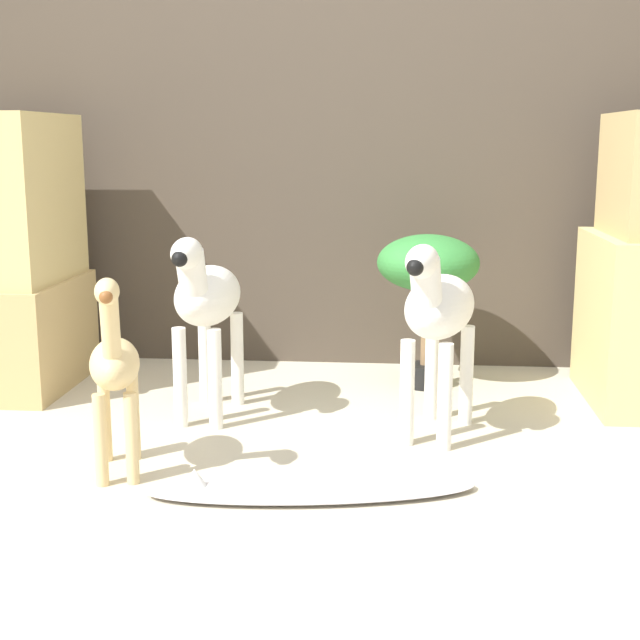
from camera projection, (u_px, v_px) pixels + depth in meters
ground_plane at (296, 485)px, 2.51m from camera, size 14.00×14.00×0.00m
wall_back at (334, 104)px, 3.71m from camera, size 6.40×0.08×2.20m
zebra_right at (438, 312)px, 2.84m from camera, size 0.32×0.53×0.65m
zebra_left at (206, 301)px, 3.05m from camera, size 0.24×0.53×0.65m
giraffe_figurine at (114, 367)px, 2.53m from camera, size 0.21×0.41×0.60m
potted_palm_front at (428, 270)px, 3.42m from camera, size 0.39×0.39×0.60m
surfboard at (308, 487)px, 2.45m from camera, size 0.93×0.36×0.08m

